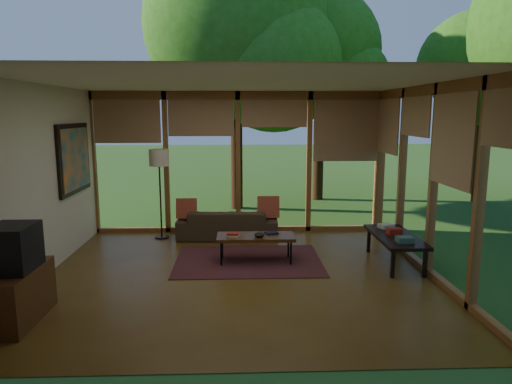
{
  "coord_description": "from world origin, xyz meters",
  "views": [
    {
      "loc": [
        0.02,
        -6.25,
        2.29
      ],
      "look_at": [
        0.28,
        0.7,
        1.09
      ],
      "focal_mm": 32.0,
      "sensor_mm": 36.0,
      "label": 1
    }
  ],
  "objects_px": {
    "floor_lamp": "(159,163)",
    "sofa": "(228,224)",
    "media_cabinet": "(15,296)",
    "television": "(13,248)",
    "side_console": "(395,238)",
    "coffee_table": "(256,237)"
  },
  "relations": [
    {
      "from": "floor_lamp",
      "to": "sofa",
      "type": "bearing_deg",
      "value": -2.0
    },
    {
      "from": "media_cabinet",
      "to": "floor_lamp",
      "type": "xyz_separation_m",
      "value": [
        1.04,
        3.42,
        1.11
      ]
    },
    {
      "from": "media_cabinet",
      "to": "television",
      "type": "relative_size",
      "value": 1.82
    },
    {
      "from": "television",
      "to": "side_console",
      "type": "distance_m",
      "value": 5.19
    },
    {
      "from": "television",
      "to": "side_console",
      "type": "relative_size",
      "value": 0.39
    },
    {
      "from": "media_cabinet",
      "to": "floor_lamp",
      "type": "bearing_deg",
      "value": 73.08
    },
    {
      "from": "sofa",
      "to": "coffee_table",
      "type": "height_order",
      "value": "sofa"
    },
    {
      "from": "floor_lamp",
      "to": "side_console",
      "type": "relative_size",
      "value": 1.18
    },
    {
      "from": "floor_lamp",
      "to": "coffee_table",
      "type": "xyz_separation_m",
      "value": [
        1.7,
        -1.45,
        -1.01
      ]
    },
    {
      "from": "side_console",
      "to": "sofa",
      "type": "bearing_deg",
      "value": 148.62
    },
    {
      "from": "media_cabinet",
      "to": "side_console",
      "type": "distance_m",
      "value": 5.19
    },
    {
      "from": "coffee_table",
      "to": "floor_lamp",
      "type": "bearing_deg",
      "value": 139.47
    },
    {
      "from": "coffee_table",
      "to": "side_console",
      "type": "relative_size",
      "value": 0.86
    },
    {
      "from": "television",
      "to": "coffee_table",
      "type": "distance_m",
      "value": 3.39
    },
    {
      "from": "media_cabinet",
      "to": "side_console",
      "type": "relative_size",
      "value": 0.71
    },
    {
      "from": "television",
      "to": "coffee_table",
      "type": "relative_size",
      "value": 0.46
    },
    {
      "from": "television",
      "to": "floor_lamp",
      "type": "height_order",
      "value": "floor_lamp"
    },
    {
      "from": "media_cabinet",
      "to": "sofa",
      "type": "bearing_deg",
      "value": 56.06
    },
    {
      "from": "television",
      "to": "side_console",
      "type": "height_order",
      "value": "television"
    },
    {
      "from": "floor_lamp",
      "to": "coffee_table",
      "type": "height_order",
      "value": "floor_lamp"
    },
    {
      "from": "media_cabinet",
      "to": "television",
      "type": "xyz_separation_m",
      "value": [
        0.02,
        0.0,
        0.55
      ]
    },
    {
      "from": "sofa",
      "to": "coffee_table",
      "type": "xyz_separation_m",
      "value": [
        0.47,
        -1.41,
        0.12
      ]
    }
  ]
}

